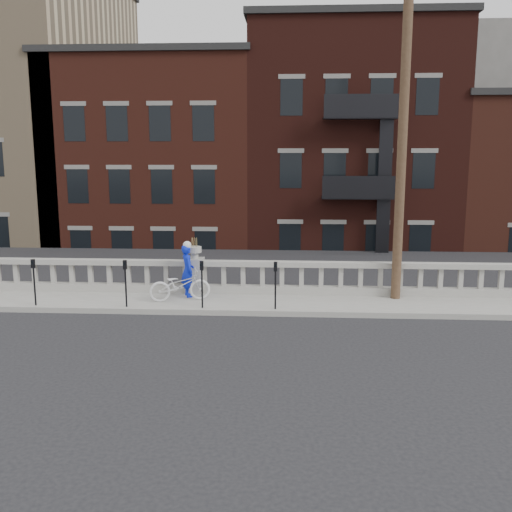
{
  "coord_description": "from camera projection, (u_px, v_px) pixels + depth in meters",
  "views": [
    {
      "loc": [
        2.94,
        -13.45,
        4.51
      ],
      "look_at": [
        1.97,
        3.2,
        1.48
      ],
      "focal_mm": 40.0,
      "sensor_mm": 36.0,
      "label": 1
    }
  ],
  "objects": [
    {
      "name": "bicycle",
      "position": [
        180.0,
        285.0,
        16.98
      ],
      "size": [
        1.92,
        1.15,
        0.95
      ],
      "primitive_type": "imported",
      "rotation": [
        0.0,
        0.0,
        1.88
      ],
      "color": "silver",
      "rests_on": "sidewalk"
    },
    {
      "name": "planter_pedestal",
      "position": [
        195.0,
        271.0,
        17.92
      ],
      "size": [
        0.55,
        0.55,
        1.76
      ],
      "color": "gray",
      "rests_on": "sidewalk"
    },
    {
      "name": "balustrade",
      "position": [
        195.0,
        277.0,
        17.95
      ],
      "size": [
        28.0,
        0.34,
        1.03
      ],
      "color": "gray",
      "rests_on": "sidewalk"
    },
    {
      "name": "ground",
      "position": [
        170.0,
        336.0,
        14.19
      ],
      "size": [
        120.0,
        120.0,
        0.0
      ],
      "primitive_type": "plane",
      "color": "black",
      "rests_on": "ground"
    },
    {
      "name": "sidewalk",
      "position": [
        190.0,
        302.0,
        17.12
      ],
      "size": [
        32.0,
        2.2,
        0.15
      ],
      "primitive_type": "cube",
      "color": "gray",
      "rests_on": "ground"
    },
    {
      "name": "utility_pole",
      "position": [
        403.0,
        127.0,
        16.43
      ],
      "size": [
        1.6,
        0.28,
        10.0
      ],
      "color": "#422D1E",
      "rests_on": "sidewalk"
    },
    {
      "name": "parking_meter_c",
      "position": [
        125.0,
        278.0,
        16.22
      ],
      "size": [
        0.1,
        0.09,
        1.36
      ],
      "color": "black",
      "rests_on": "sidewalk"
    },
    {
      "name": "cyclist",
      "position": [
        188.0,
        271.0,
        17.43
      ],
      "size": [
        0.59,
        0.69,
        1.61
      ],
      "primitive_type": "imported",
      "rotation": [
        0.0,
        0.0,
        1.98
      ],
      "color": "#0D21C9",
      "rests_on": "sidewalk"
    },
    {
      "name": "parking_meter_e",
      "position": [
        275.0,
        280.0,
        15.98
      ],
      "size": [
        0.1,
        0.09,
        1.36
      ],
      "color": "black",
      "rests_on": "sidewalk"
    },
    {
      "name": "lower_level",
      "position": [
        252.0,
        183.0,
        36.32
      ],
      "size": [
        80.0,
        44.0,
        20.8
      ],
      "color": "#605E59",
      "rests_on": "ground"
    },
    {
      "name": "parking_meter_b",
      "position": [
        34.0,
        277.0,
        16.37
      ],
      "size": [
        0.1,
        0.09,
        1.36
      ],
      "color": "black",
      "rests_on": "sidewalk"
    },
    {
      "name": "parking_meter_d",
      "position": [
        202.0,
        279.0,
        16.09
      ],
      "size": [
        0.1,
        0.09,
        1.36
      ],
      "color": "black",
      "rests_on": "sidewalk"
    }
  ]
}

